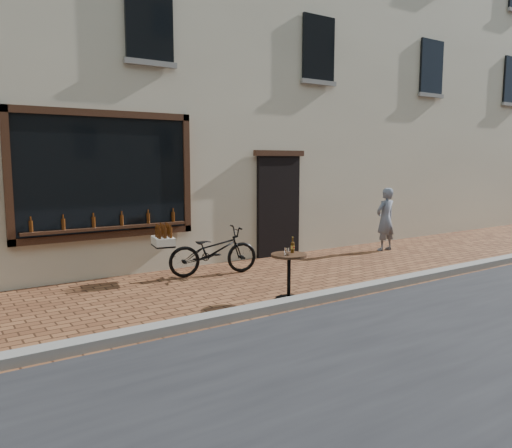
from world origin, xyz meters
TOP-DOWN VIEW (x-y plane):
  - ground at (0.00, 0.00)m, footprint 90.00×90.00m
  - kerb at (0.00, 0.20)m, footprint 90.00×0.25m
  - shop_building at (0.00, 6.50)m, footprint 28.00×6.20m
  - cargo_bicycle at (-0.24, 2.64)m, footprint 2.01×0.89m
  - bistro_table at (-0.08, 0.53)m, footprint 0.55×0.55m
  - pedestrian at (4.38, 2.59)m, footprint 0.55×0.37m

SIDE VIEW (x-z plane):
  - ground at x=0.00m, z-range 0.00..0.00m
  - kerb at x=0.00m, z-range 0.00..0.12m
  - cargo_bicycle at x=-0.24m, z-range -0.02..0.93m
  - bistro_table at x=-0.08m, z-range 0.03..0.97m
  - pedestrian at x=4.38m, z-range 0.00..1.47m
  - shop_building at x=0.00m, z-range 0.00..10.00m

